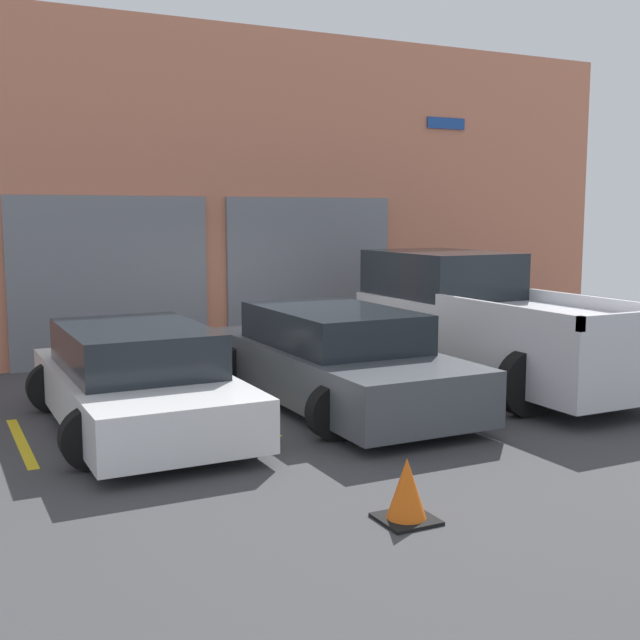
# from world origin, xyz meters

# --- Properties ---
(ground_plane) EXTENTS (28.00, 28.00, 0.00)m
(ground_plane) POSITION_xyz_m (0.00, 0.00, 0.00)
(ground_plane) COLOR #3D3D3F
(shophouse_building) EXTENTS (17.23, 0.68, 5.89)m
(shophouse_building) POSITION_xyz_m (-0.00, 3.29, 2.91)
(shophouse_building) COLOR #D17A5B
(shophouse_building) RESTS_ON ground
(pickup_truck) EXTENTS (2.48, 5.27, 1.96)m
(pickup_truck) POSITION_xyz_m (2.70, -0.99, 0.91)
(pickup_truck) COLOR silver
(pickup_truck) RESTS_ON ground
(sedan_white) EXTENTS (2.26, 4.30, 1.24)m
(sedan_white) POSITION_xyz_m (-2.70, -1.27, 0.58)
(sedan_white) COLOR white
(sedan_white) RESTS_ON ground
(sedan_side) EXTENTS (2.27, 4.79, 1.31)m
(sedan_side) POSITION_xyz_m (0.00, -1.27, 0.62)
(sedan_side) COLOR #474C51
(sedan_side) RESTS_ON ground
(parking_stripe_far_left) EXTENTS (0.12, 2.20, 0.01)m
(parking_stripe_far_left) POSITION_xyz_m (-4.04, -1.30, 0.00)
(parking_stripe_far_left) COLOR gold
(parking_stripe_far_left) RESTS_ON ground
(parking_stripe_left) EXTENTS (0.12, 2.20, 0.01)m
(parking_stripe_left) POSITION_xyz_m (-1.35, -1.30, 0.00)
(parking_stripe_left) COLOR gold
(parking_stripe_left) RESTS_ON ground
(parking_stripe_centre) EXTENTS (0.12, 2.20, 0.01)m
(parking_stripe_centre) POSITION_xyz_m (1.35, -1.30, 0.00)
(parking_stripe_centre) COLOR gold
(parking_stripe_centre) RESTS_ON ground
(parking_stripe_right) EXTENTS (0.12, 2.20, 0.01)m
(parking_stripe_right) POSITION_xyz_m (4.04, -1.30, 0.00)
(parking_stripe_right) COLOR gold
(parking_stripe_right) RESTS_ON ground
(traffic_cone) EXTENTS (0.47, 0.47, 0.55)m
(traffic_cone) POSITION_xyz_m (-1.40, -5.23, 0.25)
(traffic_cone) COLOR black
(traffic_cone) RESTS_ON ground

